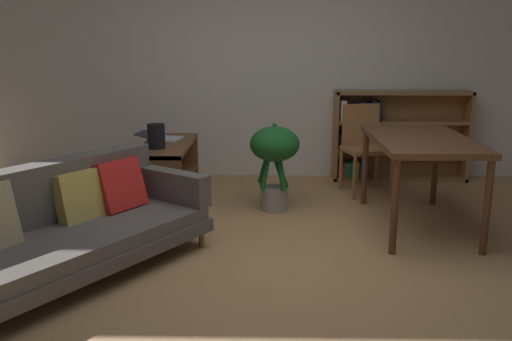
{
  "coord_description": "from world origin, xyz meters",
  "views": [
    {
      "loc": [
        -0.15,
        -3.78,
        1.61
      ],
      "look_at": [
        -0.24,
        0.43,
        0.59
      ],
      "focal_mm": 38.71,
      "sensor_mm": 36.0,
      "label": 1
    }
  ],
  "objects_px": {
    "open_laptop": "(162,137)",
    "potted_floor_plant": "(275,154)",
    "fabric_couch": "(67,224)",
    "bookshelf": "(390,135)",
    "dining_table": "(420,146)",
    "dining_chair_near": "(364,143)",
    "desk_speaker": "(156,136)",
    "media_console": "(168,174)"
  },
  "relations": [
    {
      "from": "dining_table",
      "to": "dining_chair_near",
      "type": "height_order",
      "value": "dining_chair_near"
    },
    {
      "from": "desk_speaker",
      "to": "potted_floor_plant",
      "type": "relative_size",
      "value": 0.27
    },
    {
      "from": "fabric_couch",
      "to": "dining_table",
      "type": "relative_size",
      "value": 1.47
    },
    {
      "from": "fabric_couch",
      "to": "media_console",
      "type": "distance_m",
      "value": 1.76
    },
    {
      "from": "fabric_couch",
      "to": "open_laptop",
      "type": "relative_size",
      "value": 4.34
    },
    {
      "from": "desk_speaker",
      "to": "dining_table",
      "type": "bearing_deg",
      "value": -10.41
    },
    {
      "from": "bookshelf",
      "to": "open_laptop",
      "type": "bearing_deg",
      "value": -162.6
    },
    {
      "from": "open_laptop",
      "to": "potted_floor_plant",
      "type": "relative_size",
      "value": 0.57
    },
    {
      "from": "potted_floor_plant",
      "to": "dining_chair_near",
      "type": "height_order",
      "value": "dining_chair_near"
    },
    {
      "from": "potted_floor_plant",
      "to": "dining_table",
      "type": "xyz_separation_m",
      "value": [
        1.23,
        -0.44,
        0.16
      ]
    },
    {
      "from": "dining_table",
      "to": "bookshelf",
      "type": "height_order",
      "value": "bookshelf"
    },
    {
      "from": "fabric_couch",
      "to": "desk_speaker",
      "type": "bearing_deg",
      "value": 76.7
    },
    {
      "from": "dining_chair_near",
      "to": "open_laptop",
      "type": "bearing_deg",
      "value": -174.22
    },
    {
      "from": "open_laptop",
      "to": "bookshelf",
      "type": "xyz_separation_m",
      "value": [
        2.49,
        0.78,
        -0.1
      ]
    },
    {
      "from": "open_laptop",
      "to": "bookshelf",
      "type": "relative_size",
      "value": 0.31
    },
    {
      "from": "potted_floor_plant",
      "to": "bookshelf",
      "type": "height_order",
      "value": "bookshelf"
    },
    {
      "from": "dining_table",
      "to": "bookshelf",
      "type": "distance_m",
      "value": 1.69
    },
    {
      "from": "media_console",
      "to": "open_laptop",
      "type": "distance_m",
      "value": 0.4
    },
    {
      "from": "dining_table",
      "to": "desk_speaker",
      "type": "bearing_deg",
      "value": 169.59
    },
    {
      "from": "open_laptop",
      "to": "potted_floor_plant",
      "type": "height_order",
      "value": "potted_floor_plant"
    },
    {
      "from": "dining_chair_near",
      "to": "bookshelf",
      "type": "distance_m",
      "value": 0.69
    },
    {
      "from": "desk_speaker",
      "to": "dining_chair_near",
      "type": "relative_size",
      "value": 0.25
    },
    {
      "from": "fabric_couch",
      "to": "dining_chair_near",
      "type": "xyz_separation_m",
      "value": [
        2.41,
        2.14,
        0.17
      ]
    },
    {
      "from": "fabric_couch",
      "to": "desk_speaker",
      "type": "distance_m",
      "value": 1.55
    },
    {
      "from": "bookshelf",
      "to": "fabric_couch",
      "type": "bearing_deg",
      "value": -135.9
    },
    {
      "from": "media_console",
      "to": "open_laptop",
      "type": "bearing_deg",
      "value": 111.81
    },
    {
      "from": "media_console",
      "to": "dining_chair_near",
      "type": "distance_m",
      "value": 2.07
    },
    {
      "from": "media_console",
      "to": "desk_speaker",
      "type": "relative_size",
      "value": 5.22
    },
    {
      "from": "media_console",
      "to": "potted_floor_plant",
      "type": "xyz_separation_m",
      "value": [
        1.06,
        -0.24,
        0.26
      ]
    },
    {
      "from": "fabric_couch",
      "to": "potted_floor_plant",
      "type": "height_order",
      "value": "potted_floor_plant"
    },
    {
      "from": "media_console",
      "to": "dining_table",
      "type": "distance_m",
      "value": 2.43
    },
    {
      "from": "potted_floor_plant",
      "to": "bookshelf",
      "type": "bearing_deg",
      "value": 42.64
    },
    {
      "from": "dining_table",
      "to": "dining_chair_near",
      "type": "bearing_deg",
      "value": 104.21
    },
    {
      "from": "fabric_couch",
      "to": "bookshelf",
      "type": "distance_m",
      "value": 3.89
    },
    {
      "from": "media_console",
      "to": "open_laptop",
      "type": "xyz_separation_m",
      "value": [
        -0.08,
        0.21,
        0.33
      ]
    },
    {
      "from": "fabric_couch",
      "to": "potted_floor_plant",
      "type": "distance_m",
      "value": 2.08
    },
    {
      "from": "dining_table",
      "to": "media_console",
      "type": "bearing_deg",
      "value": 163.44
    },
    {
      "from": "dining_table",
      "to": "bookshelf",
      "type": "bearing_deg",
      "value": 86.33
    },
    {
      "from": "desk_speaker",
      "to": "potted_floor_plant",
      "type": "distance_m",
      "value": 1.12
    },
    {
      "from": "potted_floor_plant",
      "to": "dining_table",
      "type": "relative_size",
      "value": 0.6
    },
    {
      "from": "potted_floor_plant",
      "to": "dining_chair_near",
      "type": "bearing_deg",
      "value": 35.03
    },
    {
      "from": "media_console",
      "to": "potted_floor_plant",
      "type": "distance_m",
      "value": 1.12
    }
  ]
}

